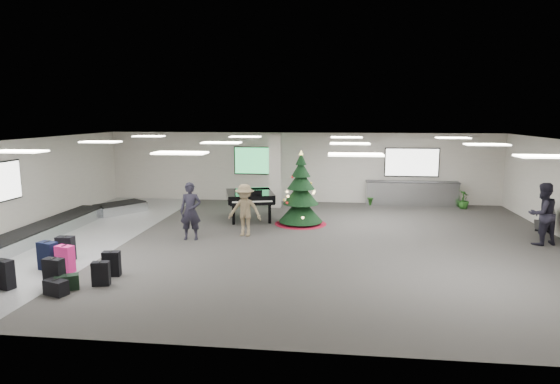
# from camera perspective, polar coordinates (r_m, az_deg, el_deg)

# --- Properties ---
(ground) EXTENTS (18.00, 18.00, 0.00)m
(ground) POSITION_cam_1_polar(r_m,az_deg,el_deg) (15.06, 0.54, -6.04)
(ground) COLOR #353230
(ground) RESTS_ON ground
(room_envelope) EXTENTS (18.02, 14.02, 3.21)m
(room_envelope) POSITION_cam_1_polar(r_m,az_deg,el_deg) (15.31, -0.60, 3.12)
(room_envelope) COLOR beige
(room_envelope) RESTS_ON ground
(baggage_carousel) EXTENTS (2.28, 9.71, 0.43)m
(baggage_carousel) POSITION_cam_1_polar(r_m,az_deg,el_deg) (17.55, -25.94, -4.05)
(baggage_carousel) COLOR silver
(baggage_carousel) RESTS_ON ground
(service_counter) EXTENTS (4.05, 0.65, 1.08)m
(service_counter) POSITION_cam_1_polar(r_m,az_deg,el_deg) (21.65, 15.73, -0.15)
(service_counter) COLOR silver
(service_counter) RESTS_ON ground
(suitcase_0) EXTENTS (0.50, 0.36, 0.71)m
(suitcase_0) POSITION_cam_1_polar(r_m,az_deg,el_deg) (12.75, -30.57, -8.65)
(suitcase_0) COLOR black
(suitcase_0) RESTS_ON ground
(suitcase_1) EXTENTS (0.49, 0.31, 0.74)m
(suitcase_1) POSITION_cam_1_polar(r_m,az_deg,el_deg) (12.25, -25.82, -8.91)
(suitcase_1) COLOR black
(suitcase_1) RESTS_ON ground
(pink_suitcase) EXTENTS (0.50, 0.35, 0.72)m
(pink_suitcase) POSITION_cam_1_polar(r_m,az_deg,el_deg) (13.31, -24.73, -7.44)
(pink_suitcase) COLOR #F41F7E
(pink_suitcase) RESTS_ON ground
(suitcase_3) EXTENTS (0.45, 0.29, 0.65)m
(suitcase_3) POSITION_cam_1_polar(r_m,az_deg,el_deg) (12.60, -19.84, -8.22)
(suitcase_3) COLOR black
(suitcase_3) RESTS_ON ground
(navy_suitcase) EXTENTS (0.55, 0.41, 0.77)m
(navy_suitcase) POSITION_cam_1_polar(r_m,az_deg,el_deg) (13.70, -26.44, -7.00)
(navy_suitcase) COLOR black
(navy_suitcase) RESTS_ON ground
(green_duffel) EXTENTS (0.58, 0.48, 0.37)m
(green_duffel) POSITION_cam_1_polar(r_m,az_deg,el_deg) (12.08, -24.55, -9.99)
(green_duffel) COLOR black
(green_duffel) RESTS_ON ground
(suitcase_7) EXTENTS (0.44, 0.29, 0.60)m
(suitcase_7) POSITION_cam_1_polar(r_m,az_deg,el_deg) (12.02, -20.99, -9.26)
(suitcase_7) COLOR black
(suitcase_7) RESTS_ON ground
(suitcase_8) EXTENTS (0.47, 0.28, 0.71)m
(suitcase_8) POSITION_cam_1_polar(r_m,az_deg,el_deg) (14.33, -24.67, -6.29)
(suitcase_8) COLOR black
(suitcase_8) RESTS_ON ground
(black_duffel) EXTENTS (0.58, 0.44, 0.36)m
(black_duffel) POSITION_cam_1_polar(r_m,az_deg,el_deg) (11.87, -25.65, -10.44)
(black_duffel) COLOR black
(black_duffel) RESTS_ON ground
(christmas_tree) EXTENTS (1.93, 1.93, 2.75)m
(christmas_tree) POSITION_cam_1_polar(r_m,az_deg,el_deg) (17.24, 2.55, -0.85)
(christmas_tree) COLOR maroon
(christmas_tree) RESTS_ON ground
(grand_piano) EXTENTS (2.20, 2.58, 1.27)m
(grand_piano) POSITION_cam_1_polar(r_m,az_deg,el_deg) (17.95, -3.69, -0.57)
(grand_piano) COLOR black
(grand_piano) RESTS_ON ground
(bench) EXTENTS (1.07, 1.66, 1.00)m
(bench) POSITION_cam_1_polar(r_m,az_deg,el_deg) (17.48, 29.80, -3.22)
(bench) COLOR black
(bench) RESTS_ON ground
(traveler_a) EXTENTS (0.72, 0.51, 1.87)m
(traveler_a) POSITION_cam_1_polar(r_m,az_deg,el_deg) (15.34, -10.84, -2.32)
(traveler_a) COLOR black
(traveler_a) RESTS_ON ground
(traveler_b) EXTENTS (1.19, 0.77, 1.74)m
(traveler_b) POSITION_cam_1_polar(r_m,az_deg,el_deg) (15.59, -4.31, -2.23)
(traveler_b) COLOR #7F6C4E
(traveler_b) RESTS_ON ground
(traveler_bench) EXTENTS (1.15, 1.02, 1.95)m
(traveler_bench) POSITION_cam_1_polar(r_m,az_deg,el_deg) (16.60, 29.33, -2.34)
(traveler_bench) COLOR black
(traveler_bench) RESTS_ON ground
(potted_plant_left) EXTENTS (0.59, 0.58, 0.83)m
(potted_plant_left) POSITION_cam_1_polar(r_m,az_deg,el_deg) (21.31, 11.03, -0.47)
(potted_plant_left) COLOR #183912
(potted_plant_left) RESTS_ON ground
(potted_plant_right) EXTENTS (0.59, 0.59, 0.80)m
(potted_plant_right) POSITION_cam_1_polar(r_m,az_deg,el_deg) (21.63, 21.48, -0.85)
(potted_plant_right) COLOR #183912
(potted_plant_right) RESTS_ON ground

